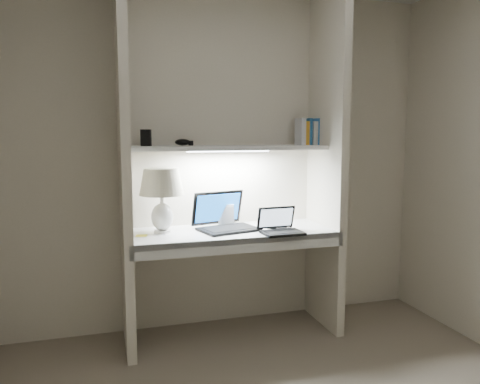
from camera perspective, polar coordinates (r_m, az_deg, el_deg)
name	(u,v)px	position (r m, az deg, el deg)	size (l,w,h in m)	color
back_wall	(222,160)	(3.53, -2.19, 3.87)	(3.20, 0.01, 2.50)	beige
alcove_panel_left	(124,165)	(3.15, -13.92, 3.26)	(0.06, 0.55, 2.50)	beige
alcove_panel_right	(327,161)	(3.53, 10.53, 3.76)	(0.06, 0.55, 2.50)	beige
desk	(232,233)	(3.33, -0.97, -5.01)	(1.40, 0.55, 0.04)	white
desk_apron	(243,245)	(3.10, 0.33, -6.53)	(1.46, 0.03, 0.10)	silver
shelf	(228,148)	(3.35, -1.43, 5.41)	(1.40, 0.36, 0.03)	silver
strip_light	(228,151)	(3.35, -1.43, 5.04)	(0.60, 0.04, 0.01)	white
table_lamp	(162,189)	(3.24, -9.54, 0.31)	(0.31, 0.31, 0.45)	white
laptop_main	(225,221)	(3.35, -1.90, -3.55)	(0.47, 0.43, 0.27)	black
laptop_netbook	(280,227)	(3.24, 4.91, -4.28)	(0.28, 0.25, 0.18)	black
speaker	(226,214)	(3.50, -1.67, -2.75)	(0.11, 0.08, 0.16)	silver
mouse	(272,226)	(3.40, 3.96, -4.12)	(0.10, 0.06, 0.04)	black
cable_coil	(284,227)	(3.42, 5.43, -4.25)	(0.11, 0.11, 0.01)	black
sticky_note	(141,236)	(3.21, -11.92, -5.24)	(0.07, 0.07, 0.00)	yellow
book_row	(309,132)	(3.61, 8.43, 7.20)	(0.19, 0.13, 0.20)	white
shelf_box	(146,138)	(3.30, -11.39, 6.50)	(0.07, 0.05, 0.11)	black
shelf_gadget	(183,142)	(3.37, -7.01, 6.05)	(0.11, 0.08, 0.05)	black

